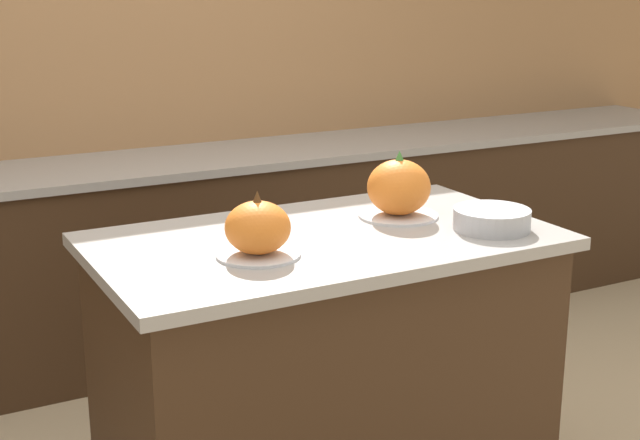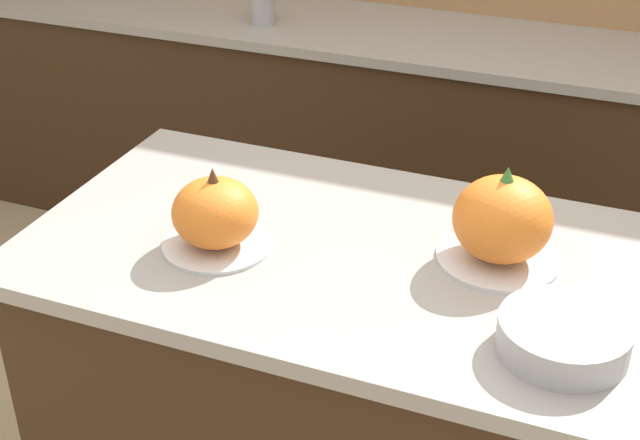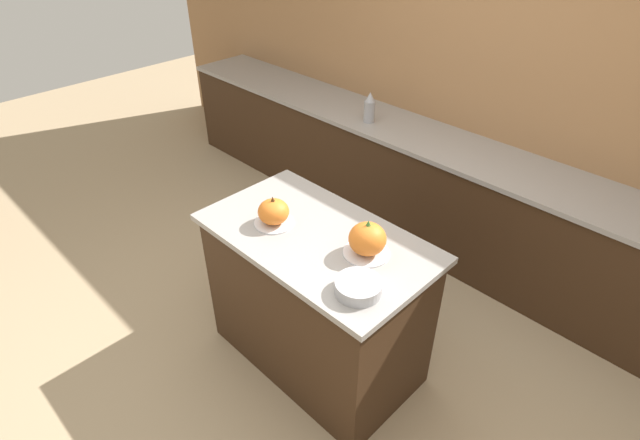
% 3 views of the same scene
% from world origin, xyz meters
% --- Properties ---
extents(kitchen_island, '(1.27, 0.73, 0.95)m').
position_xyz_m(kitchen_island, '(0.00, 0.00, 0.48)').
color(kitchen_island, '#382314').
rests_on(kitchen_island, ground_plane).
extents(back_counter, '(6.00, 0.60, 0.88)m').
position_xyz_m(back_counter, '(0.00, 1.53, 0.44)').
color(back_counter, '#382314').
rests_on(back_counter, ground_plane).
extents(pumpkin_cake_left, '(0.22, 0.22, 0.17)m').
position_xyz_m(pumpkin_cake_left, '(-0.24, -0.09, 1.02)').
color(pumpkin_cake_left, silver).
rests_on(pumpkin_cake_left, kitchen_island).
extents(pumpkin_cake_right, '(0.24, 0.24, 0.20)m').
position_xyz_m(pumpkin_cake_right, '(0.29, 0.07, 1.03)').
color(pumpkin_cake_right, silver).
rests_on(pumpkin_cake_right, kitchen_island).
extents(mixing_bowl, '(0.22, 0.22, 0.06)m').
position_xyz_m(mixing_bowl, '(0.44, -0.17, 0.98)').
color(mixing_bowl, '#ADADB2').
rests_on(mixing_bowl, kitchen_island).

